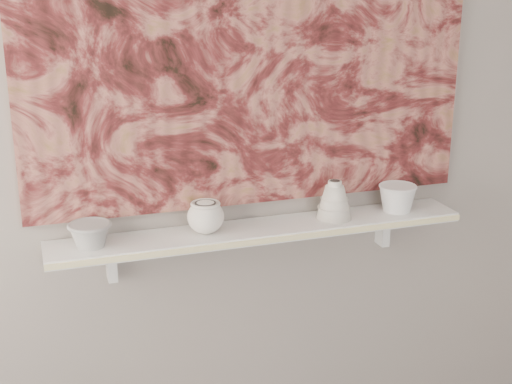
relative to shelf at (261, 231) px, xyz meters
name	(u,v)px	position (x,y,z in m)	size (l,w,h in m)	color
wall_back	(252,96)	(0.00, 0.09, 0.44)	(3.60, 3.60, 0.00)	gray
shelf	(261,231)	(0.00, 0.00, 0.00)	(1.40, 0.18, 0.03)	silver
shelf_stripe	(271,240)	(0.00, -0.09, 0.00)	(1.40, 0.01, 0.02)	beige
bracket_left	(111,262)	(-0.49, 0.06, -0.07)	(0.03, 0.06, 0.12)	silver
bracket_right	(383,229)	(0.49, 0.06, -0.07)	(0.03, 0.06, 0.12)	silver
painting	(254,37)	(0.00, 0.08, 0.62)	(1.50, 0.03, 1.10)	maroon
house_motif	(378,124)	(0.45, 0.07, 0.32)	(0.09, 0.00, 0.08)	black
bowl_grey	(90,234)	(-0.55, 0.00, 0.05)	(0.13, 0.13, 0.08)	gray
cup_cream	(206,217)	(-0.19, 0.00, 0.07)	(0.12, 0.12, 0.11)	beige
bell_vessel	(334,199)	(0.26, 0.00, 0.08)	(0.12, 0.12, 0.13)	beige
bowl_white	(397,198)	(0.50, 0.00, 0.06)	(0.13, 0.13, 0.10)	silver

